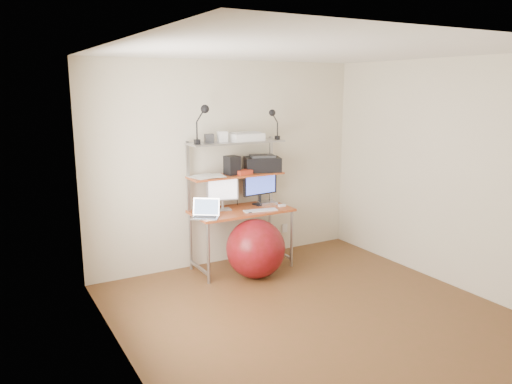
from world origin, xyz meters
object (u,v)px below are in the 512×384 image
(exercise_ball, at_px, (256,249))
(monitor_silver, at_px, (222,191))
(laptop, at_px, (206,213))
(printer, at_px, (262,164))
(monitor_black, at_px, (260,185))

(exercise_ball, bearing_deg, monitor_silver, 114.57)
(monitor_silver, xyz_separation_m, exercise_ball, (0.20, -0.44, -0.63))
(laptop, bearing_deg, monitor_silver, 70.17)
(laptop, xyz_separation_m, printer, (0.90, 0.28, 0.46))
(monitor_black, distance_m, printer, 0.27)
(monitor_black, xyz_separation_m, exercise_ball, (-0.33, -0.46, -0.64))
(monitor_silver, distance_m, monitor_black, 0.53)
(monitor_silver, xyz_separation_m, monitor_black, (0.53, 0.02, 0.02))
(laptop, height_order, printer, printer)
(monitor_silver, bearing_deg, exercise_ball, -54.06)
(laptop, bearing_deg, printer, 52.48)
(monitor_black, bearing_deg, exercise_ball, -131.76)
(monitor_silver, bearing_deg, laptop, -133.88)
(monitor_black, distance_m, laptop, 0.91)
(laptop, relative_size, exercise_ball, 0.56)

